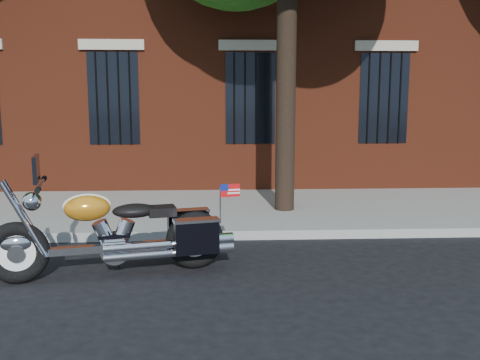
{
  "coord_description": "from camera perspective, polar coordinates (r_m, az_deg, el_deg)",
  "views": [
    {
      "loc": [
        -0.81,
        -6.88,
        2.25
      ],
      "look_at": [
        -0.44,
        0.8,
        1.04
      ],
      "focal_mm": 40.0,
      "sensor_mm": 36.0,
      "label": 1
    }
  ],
  "objects": [
    {
      "name": "sidewalk",
      "position": [
        10.4,
        1.75,
        -3.16
      ],
      "size": [
        40.0,
        3.6,
        0.15
      ],
      "primitive_type": "cube",
      "color": "gray",
      "rests_on": "ground"
    },
    {
      "name": "motorcycle",
      "position": [
        6.92,
        -12.48,
        -5.73
      ],
      "size": [
        3.09,
        1.28,
        1.55
      ],
      "rotation": [
        0.0,
        0.0,
        0.22
      ],
      "color": "black",
      "rests_on": "ground"
    },
    {
      "name": "ground",
      "position": [
        7.28,
        3.78,
        -9.1
      ],
      "size": [
        120.0,
        120.0,
        0.0
      ],
      "primitive_type": "plane",
      "color": "black",
      "rests_on": "ground"
    },
    {
      "name": "curb",
      "position": [
        8.58,
        2.74,
        -5.78
      ],
      "size": [
        40.0,
        0.16,
        0.15
      ],
      "primitive_type": "cube",
      "color": "gray",
      "rests_on": "ground"
    }
  ]
}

